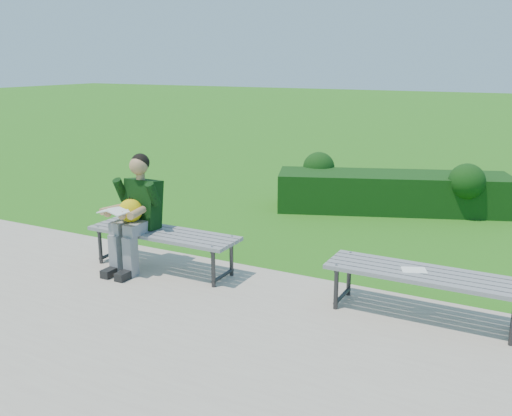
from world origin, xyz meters
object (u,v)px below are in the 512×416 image
at_px(seated_boy, 135,209).
at_px(hedge, 392,190).
at_px(bench_right, 425,278).
at_px(paper_sheet, 414,270).
at_px(bench_left, 163,236).

bearing_deg(seated_boy, hedge, 64.74).
bearing_deg(hedge, bench_right, -71.32).
height_order(seated_boy, paper_sheet, seated_boy).
bearing_deg(bench_left, seated_boy, -161.91).
bearing_deg(bench_right, paper_sheet, -180.00).
xyz_separation_m(bench_left, bench_right, (2.89, 0.08, 0.00)).
distance_m(bench_right, paper_sheet, 0.12).
xyz_separation_m(hedge, paper_sheet, (1.20, -3.84, 0.13)).
xyz_separation_m(hedge, bench_right, (1.30, -3.84, 0.08)).
relative_size(hedge, bench_right, 2.06).
height_order(bench_left, seated_boy, seated_boy).
height_order(hedge, bench_left, hedge).
distance_m(bench_left, paper_sheet, 2.79).
xyz_separation_m(bench_right, seated_boy, (-3.19, -0.18, 0.30)).
bearing_deg(hedge, seated_boy, -115.26).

